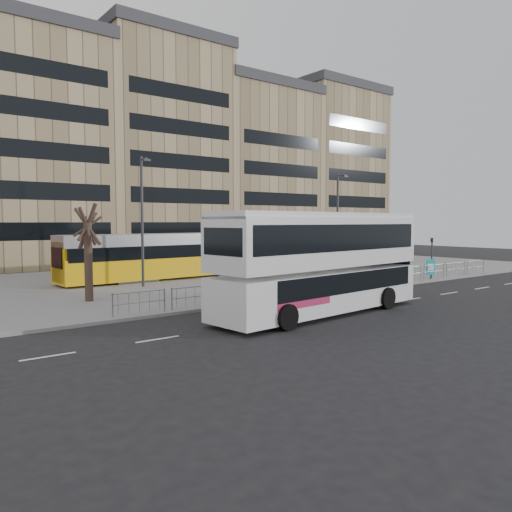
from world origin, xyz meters
TOP-DOWN VIEW (x-y plane):
  - ground at (0.00, 0.00)m, footprint 120.00×120.00m
  - plaza at (0.00, 12.00)m, footprint 64.00×24.00m
  - kerb at (0.00, 0.05)m, footprint 64.00×0.25m
  - building_row at (1.55, 34.27)m, footprint 70.40×18.40m
  - pedestrian_barrier at (2.00, 0.50)m, footprint 32.07×0.07m
  - road_markings at (1.00, -4.00)m, footprint 62.00×0.12m
  - double_decker_bus at (-5.33, -4.07)m, footprint 12.50×4.02m
  - tram at (1.54, 13.20)m, footprint 29.12×4.09m
  - station_sign at (5.51, 3.20)m, footprint 1.94×0.65m
  - ad_panel at (10.96, 0.59)m, footprint 0.77×0.27m
  - pedestrian at (2.99, 5.57)m, footprint 0.40×0.59m
  - traffic_light_west at (-7.89, 1.15)m, footprint 0.21×0.23m
  - traffic_light_east at (11.11, 0.61)m, footprint 0.17×0.21m
  - lamp_post_west at (-8.29, 9.58)m, footprint 0.45×1.04m
  - lamp_post_east at (8.99, 8.31)m, footprint 0.45×1.04m
  - bare_tree at (-13.24, 5.79)m, footprint 3.94×3.94m

SIDE VIEW (x-z plane):
  - ground at x=0.00m, z-range 0.00..0.00m
  - road_markings at x=1.00m, z-range 0.00..0.01m
  - kerb at x=0.00m, z-range -0.01..0.16m
  - plaza at x=0.00m, z-range 0.00..0.15m
  - pedestrian at x=2.99m, z-range 0.15..1.72m
  - pedestrian_barrier at x=2.00m, z-range 0.43..1.53m
  - ad_panel at x=10.96m, z-range 0.27..1.75m
  - station_sign at x=5.51m, z-range 0.59..2.89m
  - tram at x=1.54m, z-range 0.16..3.58m
  - traffic_light_west at x=-7.89m, z-range 0.57..3.67m
  - traffic_light_east at x=11.11m, z-range 0.57..3.67m
  - double_decker_bus at x=-5.33m, z-range 0.20..5.11m
  - lamp_post_east at x=8.99m, z-range 0.52..8.92m
  - lamp_post_west at x=-8.29m, z-range 0.53..9.11m
  - bare_tree at x=-13.24m, z-range 1.94..9.17m
  - building_row at x=1.55m, z-range -2.69..28.51m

